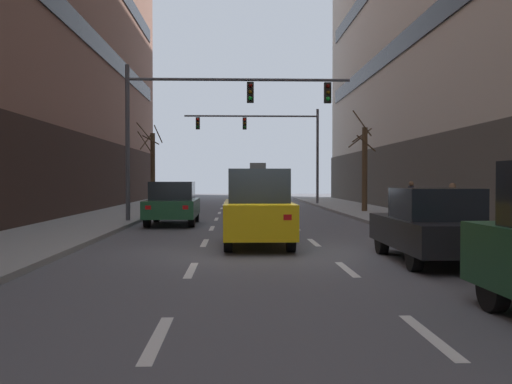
# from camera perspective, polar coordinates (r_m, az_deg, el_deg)

# --- Properties ---
(ground_plane) EXTENTS (120.00, 120.00, 0.00)m
(ground_plane) POSITION_cam_1_polar(r_m,az_deg,el_deg) (14.74, 0.65, -5.83)
(ground_plane) COLOR #515156
(lane_stripe_l1_s2) EXTENTS (0.16, 2.00, 0.01)m
(lane_stripe_l1_s2) POSITION_cam_1_polar(r_m,az_deg,el_deg) (6.92, -9.63, -13.93)
(lane_stripe_l1_s2) COLOR silver
(lane_stripe_l1_s2) RESTS_ON ground
(lane_stripe_l1_s3) EXTENTS (0.16, 2.00, 0.01)m
(lane_stripe_l1_s3) POSITION_cam_1_polar(r_m,az_deg,el_deg) (11.79, -6.36, -7.60)
(lane_stripe_l1_s3) COLOR silver
(lane_stripe_l1_s3) RESTS_ON ground
(lane_stripe_l1_s4) EXTENTS (0.16, 2.00, 0.01)m
(lane_stripe_l1_s4) POSITION_cam_1_polar(r_m,az_deg,el_deg) (16.74, -5.05, -4.98)
(lane_stripe_l1_s4) COLOR silver
(lane_stripe_l1_s4) RESTS_ON ground
(lane_stripe_l1_s5) EXTENTS (0.16, 2.00, 0.01)m
(lane_stripe_l1_s5) POSITION_cam_1_polar(r_m,az_deg,el_deg) (21.71, -4.34, -3.55)
(lane_stripe_l1_s5) COLOR silver
(lane_stripe_l1_s5) RESTS_ON ground
(lane_stripe_l1_s6) EXTENTS (0.16, 2.00, 0.01)m
(lane_stripe_l1_s6) POSITION_cam_1_polar(r_m,az_deg,el_deg) (26.69, -3.90, -2.66)
(lane_stripe_l1_s6) COLOR silver
(lane_stripe_l1_s6) RESTS_ON ground
(lane_stripe_l1_s7) EXTENTS (0.16, 2.00, 0.01)m
(lane_stripe_l1_s7) POSITION_cam_1_polar(r_m,az_deg,el_deg) (31.68, -3.59, -2.05)
(lane_stripe_l1_s7) COLOR silver
(lane_stripe_l1_s7) RESTS_ON ground
(lane_stripe_l1_s8) EXTENTS (0.16, 2.00, 0.01)m
(lane_stripe_l1_s8) POSITION_cam_1_polar(r_m,az_deg,el_deg) (36.67, -3.37, -1.60)
(lane_stripe_l1_s8) COLOR silver
(lane_stripe_l1_s8) RESTS_ON ground
(lane_stripe_l1_s9) EXTENTS (0.16, 2.00, 0.01)m
(lane_stripe_l1_s9) POSITION_cam_1_polar(r_m,az_deg,el_deg) (41.67, -3.20, -1.26)
(lane_stripe_l1_s9) COLOR silver
(lane_stripe_l1_s9) RESTS_ON ground
(lane_stripe_l1_s10) EXTENTS (0.16, 2.00, 0.01)m
(lane_stripe_l1_s10) POSITION_cam_1_polar(r_m,az_deg,el_deg) (46.66, -3.07, -1.00)
(lane_stripe_l1_s10) COLOR silver
(lane_stripe_l1_s10) RESTS_ON ground
(lane_stripe_l2_s2) EXTENTS (0.16, 2.00, 0.01)m
(lane_stripe_l2_s2) POSITION_cam_1_polar(r_m,az_deg,el_deg) (7.22, 16.61, -13.33)
(lane_stripe_l2_s2) COLOR silver
(lane_stripe_l2_s2) RESTS_ON ground
(lane_stripe_l2_s3) EXTENTS (0.16, 2.00, 0.01)m
(lane_stripe_l2_s3) POSITION_cam_1_polar(r_m,az_deg,el_deg) (11.97, 8.90, -7.47)
(lane_stripe_l2_s3) COLOR silver
(lane_stripe_l2_s3) RESTS_ON ground
(lane_stripe_l2_s4) EXTENTS (0.16, 2.00, 0.01)m
(lane_stripe_l2_s4) POSITION_cam_1_polar(r_m,az_deg,el_deg) (16.86, 5.68, -4.93)
(lane_stripe_l2_s4) COLOR silver
(lane_stripe_l2_s4) RESTS_ON ground
(lane_stripe_l2_s5) EXTENTS (0.16, 2.00, 0.01)m
(lane_stripe_l2_s5) POSITION_cam_1_polar(r_m,az_deg,el_deg) (21.81, 3.93, -3.53)
(lane_stripe_l2_s5) COLOR silver
(lane_stripe_l2_s5) RESTS_ON ground
(lane_stripe_l2_s6) EXTENTS (0.16, 2.00, 0.01)m
(lane_stripe_l2_s6) POSITION_cam_1_polar(r_m,az_deg,el_deg) (26.77, 2.83, -2.65)
(lane_stripe_l2_s6) COLOR silver
(lane_stripe_l2_s6) RESTS_ON ground
(lane_stripe_l2_s7) EXTENTS (0.16, 2.00, 0.01)m
(lane_stripe_l2_s7) POSITION_cam_1_polar(r_m,az_deg,el_deg) (31.75, 2.07, -2.04)
(lane_stripe_l2_s7) COLOR silver
(lane_stripe_l2_s7) RESTS_ON ground
(lane_stripe_l2_s8) EXTENTS (0.16, 2.00, 0.01)m
(lane_stripe_l2_s8) POSITION_cam_1_polar(r_m,az_deg,el_deg) (36.73, 1.52, -1.59)
(lane_stripe_l2_s8) COLOR silver
(lane_stripe_l2_s8) RESTS_ON ground
(lane_stripe_l2_s9) EXTENTS (0.16, 2.00, 0.01)m
(lane_stripe_l2_s9) POSITION_cam_1_polar(r_m,az_deg,el_deg) (41.72, 1.10, -1.26)
(lane_stripe_l2_s9) COLOR silver
(lane_stripe_l2_s9) RESTS_ON ground
(lane_stripe_l2_s10) EXTENTS (0.16, 2.00, 0.01)m
(lane_stripe_l2_s10) POSITION_cam_1_polar(r_m,az_deg,el_deg) (46.71, 0.77, -0.99)
(lane_stripe_l2_s10) COLOR silver
(lane_stripe_l2_s10) RESTS_ON ground
(taxi_driving_0) EXTENTS (1.82, 4.32, 2.26)m
(taxi_driving_0) POSITION_cam_1_polar(r_m,az_deg,el_deg) (15.86, 0.18, -1.56)
(taxi_driving_0) COLOR black
(taxi_driving_0) RESTS_ON ground
(car_driving_1) EXTENTS (1.97, 4.62, 1.73)m
(car_driving_1) POSITION_cam_1_polar(r_m,az_deg,el_deg) (23.57, -8.14, -1.12)
(car_driving_1) COLOR black
(car_driving_1) RESTS_ON ground
(car_driving_2) EXTENTS (1.94, 4.25, 2.02)m
(car_driving_2) POSITION_cam_1_polar(r_m,az_deg,el_deg) (33.53, -1.00, -0.15)
(car_driving_2) COLOR black
(car_driving_2) RESTS_ON ground
(car_parked_1) EXTENTS (1.85, 4.35, 1.62)m
(car_parked_1) POSITION_cam_1_polar(r_m,az_deg,el_deg) (13.36, 16.92, -3.17)
(car_parked_1) COLOR black
(car_parked_1) RESTS_ON ground
(traffic_signal_0) EXTENTS (9.22, 0.35, 6.36)m
(traffic_signal_0) POSITION_cam_1_polar(r_m,az_deg,el_deg) (24.16, -4.89, 7.96)
(traffic_signal_0) COLOR #4C4C51
(traffic_signal_0) RESTS_ON sidewalk_left
(traffic_signal_1) EXTENTS (9.47, 0.35, 6.65)m
(traffic_signal_1) POSITION_cam_1_polar(r_m,az_deg,el_deg) (41.19, 1.55, 5.52)
(traffic_signal_1) COLOR #4C4C51
(traffic_signal_1) RESTS_ON sidewalk_right
(street_tree_1) EXTENTS (1.68, 1.88, 5.43)m
(street_tree_1) POSITION_cam_1_polar(r_m,az_deg,el_deg) (39.17, -10.10, 2.49)
(street_tree_1) COLOR #4C3823
(street_tree_1) RESTS_ON sidewalk_left
(street_tree_2) EXTENTS (1.34, 1.55, 5.34)m
(street_tree_2) POSITION_cam_1_polar(r_m,az_deg,el_deg) (31.54, 10.57, 2.45)
(street_tree_2) COLOR #4C3823
(street_tree_2) RESTS_ON sidewalk_right
(pedestrian_0) EXTENTS (0.32, 0.49, 1.61)m
(pedestrian_0) POSITION_cam_1_polar(r_m,az_deg,el_deg) (24.71, 14.94, -0.54)
(pedestrian_0) COLOR #383D59
(pedestrian_0) RESTS_ON sidewalk_right
(pedestrian_1) EXTENTS (0.52, 0.28, 1.57)m
(pedestrian_1) POSITION_cam_1_polar(r_m,az_deg,el_deg) (17.88, 18.66, -1.30)
(pedestrian_1) COLOR #383D59
(pedestrian_1) RESTS_ON sidewalk_right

